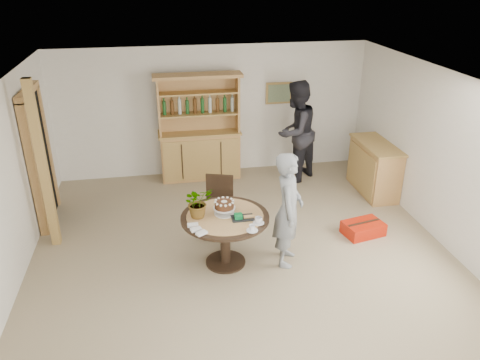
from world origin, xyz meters
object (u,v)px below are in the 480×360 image
object	(u,v)px
hutch	(200,144)
teen_boy	(288,210)
sideboard	(374,168)
adult_person	(295,132)
dining_chair	(219,202)
dining_table	(225,226)
red_suitcase	(363,228)

from	to	relation	value
hutch	teen_boy	size ratio (longest dim) A/B	1.25
sideboard	teen_boy	bearing A→B (deg)	-139.12
adult_person	teen_boy	bearing A→B (deg)	32.28
hutch	dining_chair	distance (m)	2.19
dining_table	adult_person	distance (m)	3.13
sideboard	teen_boy	distance (m)	2.88
adult_person	sideboard	bearing A→B (deg)	108.12
red_suitcase	sideboard	bearing A→B (deg)	48.57
teen_boy	sideboard	bearing A→B (deg)	-29.73
teen_boy	red_suitcase	bearing A→B (deg)	-51.45
hutch	dining_chair	world-z (taller)	hutch
dining_chair	adult_person	bearing A→B (deg)	64.16
dining_chair	teen_boy	distance (m)	1.27
hutch	teen_boy	distance (m)	3.24
dining_table	dining_chair	bearing A→B (deg)	88.25
hutch	teen_boy	xyz separation A→B (m)	(0.88, -3.11, 0.13)
sideboard	dining_table	world-z (taller)	sideboard
dining_chair	sideboard	bearing A→B (deg)	36.05
dining_table	teen_boy	distance (m)	0.88
adult_person	dining_chair	bearing A→B (deg)	6.32
dining_table	teen_boy	bearing A→B (deg)	-6.71
dining_chair	red_suitcase	distance (m)	2.28
teen_boy	red_suitcase	xyz separation A→B (m)	(1.37, 0.48, -0.72)
hutch	dining_chair	size ratio (longest dim) A/B	2.16
adult_person	red_suitcase	distance (m)	2.42
hutch	sideboard	size ratio (longest dim) A/B	1.62
hutch	dining_table	distance (m)	3.01
hutch	teen_boy	world-z (taller)	hutch
sideboard	dining_table	xyz separation A→B (m)	(-3.01, -1.77, 0.13)
sideboard	dining_chair	distance (m)	3.13
dining_table	dining_chair	distance (m)	0.83
hutch	dining_table	world-z (taller)	hutch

